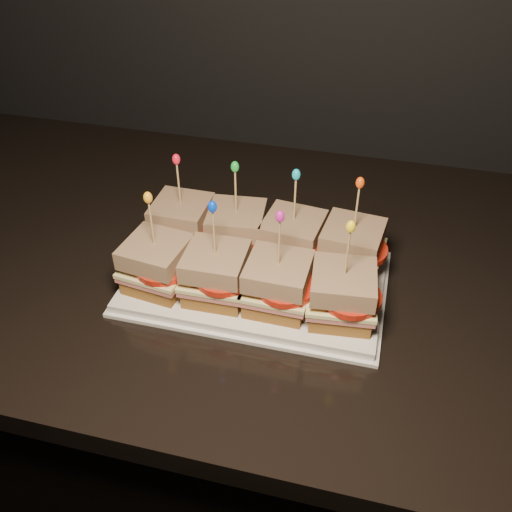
# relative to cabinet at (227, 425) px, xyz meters

# --- Properties ---
(cabinet) EXTENTS (2.35, 0.71, 0.90)m
(cabinet) POSITION_rel_cabinet_xyz_m (0.00, 0.00, 0.00)
(cabinet) COLOR black
(cabinet) RESTS_ON ground
(granite_slab) EXTENTS (2.39, 0.75, 0.04)m
(granite_slab) POSITION_rel_cabinet_xyz_m (0.00, 0.00, 0.47)
(granite_slab) COLOR black
(granite_slab) RESTS_ON cabinet
(platter) EXTENTS (0.37, 0.23, 0.02)m
(platter) POSITION_rel_cabinet_xyz_m (0.08, -0.07, 0.50)
(platter) COLOR white
(platter) RESTS_ON granite_slab
(platter_rim) EXTENTS (0.38, 0.24, 0.01)m
(platter_rim) POSITION_rel_cabinet_xyz_m (0.08, -0.07, 0.49)
(platter_rim) COLOR white
(platter_rim) RESTS_ON granite_slab
(sandwich_0_bread_bot) EXTENTS (0.08, 0.08, 0.02)m
(sandwich_0_bread_bot) POSITION_rel_cabinet_xyz_m (-0.05, -0.02, 0.52)
(sandwich_0_bread_bot) COLOR brown
(sandwich_0_bread_bot) RESTS_ON platter
(sandwich_0_ham) EXTENTS (0.09, 0.09, 0.01)m
(sandwich_0_ham) POSITION_rel_cabinet_xyz_m (-0.05, -0.02, 0.53)
(sandwich_0_ham) COLOR #B05951
(sandwich_0_ham) RESTS_ON sandwich_0_bread_bot
(sandwich_0_cheese) EXTENTS (0.09, 0.09, 0.01)m
(sandwich_0_cheese) POSITION_rel_cabinet_xyz_m (-0.05, -0.02, 0.54)
(sandwich_0_cheese) COLOR #F7EE9E
(sandwich_0_cheese) RESTS_ON sandwich_0_ham
(sandwich_0_tomato) EXTENTS (0.08, 0.08, 0.01)m
(sandwich_0_tomato) POSITION_rel_cabinet_xyz_m (-0.04, -0.03, 0.55)
(sandwich_0_tomato) COLOR red
(sandwich_0_tomato) RESTS_ON sandwich_0_cheese
(sandwich_0_bread_top) EXTENTS (0.08, 0.08, 0.03)m
(sandwich_0_bread_top) POSITION_rel_cabinet_xyz_m (-0.05, -0.02, 0.56)
(sandwich_0_bread_top) COLOR #572810
(sandwich_0_bread_top) RESTS_ON sandwich_0_tomato
(sandwich_0_pick) EXTENTS (0.00, 0.00, 0.09)m
(sandwich_0_pick) POSITION_rel_cabinet_xyz_m (-0.05, -0.02, 0.61)
(sandwich_0_pick) COLOR tan
(sandwich_0_pick) RESTS_ON sandwich_0_bread_top
(sandwich_0_frill) EXTENTS (0.01, 0.01, 0.02)m
(sandwich_0_frill) POSITION_rel_cabinet_xyz_m (-0.05, -0.02, 0.65)
(sandwich_0_frill) COLOR red
(sandwich_0_frill) RESTS_ON sandwich_0_pick
(sandwich_1_bread_bot) EXTENTS (0.09, 0.09, 0.02)m
(sandwich_1_bread_bot) POSITION_rel_cabinet_xyz_m (0.04, -0.02, 0.52)
(sandwich_1_bread_bot) COLOR brown
(sandwich_1_bread_bot) RESTS_ON platter
(sandwich_1_ham) EXTENTS (0.10, 0.10, 0.01)m
(sandwich_1_ham) POSITION_rel_cabinet_xyz_m (0.04, -0.02, 0.53)
(sandwich_1_ham) COLOR #B05951
(sandwich_1_ham) RESTS_ON sandwich_1_bread_bot
(sandwich_1_cheese) EXTENTS (0.10, 0.10, 0.01)m
(sandwich_1_cheese) POSITION_rel_cabinet_xyz_m (0.04, -0.02, 0.54)
(sandwich_1_cheese) COLOR #F7EE9E
(sandwich_1_cheese) RESTS_ON sandwich_1_ham
(sandwich_1_tomato) EXTENTS (0.08, 0.08, 0.01)m
(sandwich_1_tomato) POSITION_rel_cabinet_xyz_m (0.05, -0.03, 0.55)
(sandwich_1_tomato) COLOR red
(sandwich_1_tomato) RESTS_ON sandwich_1_cheese
(sandwich_1_bread_top) EXTENTS (0.09, 0.09, 0.03)m
(sandwich_1_bread_top) POSITION_rel_cabinet_xyz_m (0.04, -0.02, 0.56)
(sandwich_1_bread_top) COLOR #572810
(sandwich_1_bread_top) RESTS_ON sandwich_1_tomato
(sandwich_1_pick) EXTENTS (0.00, 0.00, 0.09)m
(sandwich_1_pick) POSITION_rel_cabinet_xyz_m (0.04, -0.02, 0.61)
(sandwich_1_pick) COLOR tan
(sandwich_1_pick) RESTS_ON sandwich_1_bread_top
(sandwich_1_frill) EXTENTS (0.01, 0.01, 0.02)m
(sandwich_1_frill) POSITION_rel_cabinet_xyz_m (0.04, -0.02, 0.65)
(sandwich_1_frill) COLOR green
(sandwich_1_frill) RESTS_ON sandwich_1_pick
(sandwich_2_bread_bot) EXTENTS (0.09, 0.09, 0.02)m
(sandwich_2_bread_bot) POSITION_rel_cabinet_xyz_m (0.13, -0.02, 0.52)
(sandwich_2_bread_bot) COLOR brown
(sandwich_2_bread_bot) RESTS_ON platter
(sandwich_2_ham) EXTENTS (0.10, 0.10, 0.01)m
(sandwich_2_ham) POSITION_rel_cabinet_xyz_m (0.13, -0.02, 0.53)
(sandwich_2_ham) COLOR #B05951
(sandwich_2_ham) RESTS_ON sandwich_2_bread_bot
(sandwich_2_cheese) EXTENTS (0.10, 0.10, 0.01)m
(sandwich_2_cheese) POSITION_rel_cabinet_xyz_m (0.13, -0.02, 0.54)
(sandwich_2_cheese) COLOR #F7EE9E
(sandwich_2_cheese) RESTS_ON sandwich_2_ham
(sandwich_2_tomato) EXTENTS (0.08, 0.08, 0.01)m
(sandwich_2_tomato) POSITION_rel_cabinet_xyz_m (0.14, -0.03, 0.55)
(sandwich_2_tomato) COLOR red
(sandwich_2_tomato) RESTS_ON sandwich_2_cheese
(sandwich_2_bread_top) EXTENTS (0.09, 0.09, 0.03)m
(sandwich_2_bread_top) POSITION_rel_cabinet_xyz_m (0.13, -0.02, 0.56)
(sandwich_2_bread_top) COLOR #572810
(sandwich_2_bread_top) RESTS_ON sandwich_2_tomato
(sandwich_2_pick) EXTENTS (0.00, 0.00, 0.09)m
(sandwich_2_pick) POSITION_rel_cabinet_xyz_m (0.13, -0.02, 0.61)
(sandwich_2_pick) COLOR tan
(sandwich_2_pick) RESTS_ON sandwich_2_bread_top
(sandwich_2_frill) EXTENTS (0.01, 0.01, 0.02)m
(sandwich_2_frill) POSITION_rel_cabinet_xyz_m (0.13, -0.02, 0.65)
(sandwich_2_frill) COLOR #14AFC4
(sandwich_2_frill) RESTS_ON sandwich_2_pick
(sandwich_3_bread_bot) EXTENTS (0.09, 0.09, 0.02)m
(sandwich_3_bread_bot) POSITION_rel_cabinet_xyz_m (0.21, -0.02, 0.52)
(sandwich_3_bread_bot) COLOR brown
(sandwich_3_bread_bot) RESTS_ON platter
(sandwich_3_ham) EXTENTS (0.10, 0.10, 0.01)m
(sandwich_3_ham) POSITION_rel_cabinet_xyz_m (0.21, -0.02, 0.53)
(sandwich_3_ham) COLOR #B05951
(sandwich_3_ham) RESTS_ON sandwich_3_bread_bot
(sandwich_3_cheese) EXTENTS (0.10, 0.10, 0.01)m
(sandwich_3_cheese) POSITION_rel_cabinet_xyz_m (0.21, -0.02, 0.54)
(sandwich_3_cheese) COLOR #F7EE9E
(sandwich_3_cheese) RESTS_ON sandwich_3_ham
(sandwich_3_tomato) EXTENTS (0.08, 0.08, 0.01)m
(sandwich_3_tomato) POSITION_rel_cabinet_xyz_m (0.23, -0.03, 0.55)
(sandwich_3_tomato) COLOR red
(sandwich_3_tomato) RESTS_ON sandwich_3_cheese
(sandwich_3_bread_top) EXTENTS (0.09, 0.09, 0.03)m
(sandwich_3_bread_top) POSITION_rel_cabinet_xyz_m (0.21, -0.02, 0.56)
(sandwich_3_bread_top) COLOR #572810
(sandwich_3_bread_top) RESTS_ON sandwich_3_tomato
(sandwich_3_pick) EXTENTS (0.00, 0.00, 0.09)m
(sandwich_3_pick) POSITION_rel_cabinet_xyz_m (0.21, -0.02, 0.61)
(sandwich_3_pick) COLOR tan
(sandwich_3_pick) RESTS_ON sandwich_3_bread_top
(sandwich_3_frill) EXTENTS (0.01, 0.01, 0.02)m
(sandwich_3_frill) POSITION_rel_cabinet_xyz_m (0.21, -0.02, 0.65)
(sandwich_3_frill) COLOR #F14A0D
(sandwich_3_frill) RESTS_ON sandwich_3_pick
(sandwich_4_bread_bot) EXTENTS (0.09, 0.09, 0.02)m
(sandwich_4_bread_bot) POSITION_rel_cabinet_xyz_m (-0.05, -0.13, 0.52)
(sandwich_4_bread_bot) COLOR brown
(sandwich_4_bread_bot) RESTS_ON platter
(sandwich_4_ham) EXTENTS (0.10, 0.10, 0.01)m
(sandwich_4_ham) POSITION_rel_cabinet_xyz_m (-0.05, -0.13, 0.53)
(sandwich_4_ham) COLOR #B05951
(sandwich_4_ham) RESTS_ON sandwich_4_bread_bot
(sandwich_4_cheese) EXTENTS (0.10, 0.10, 0.01)m
(sandwich_4_cheese) POSITION_rel_cabinet_xyz_m (-0.05, -0.13, 0.54)
(sandwich_4_cheese) COLOR #F7EE9E
(sandwich_4_cheese) RESTS_ON sandwich_4_ham
(sandwich_4_tomato) EXTENTS (0.08, 0.08, 0.01)m
(sandwich_4_tomato) POSITION_rel_cabinet_xyz_m (-0.04, -0.13, 0.55)
(sandwich_4_tomato) COLOR red
(sandwich_4_tomato) RESTS_ON sandwich_4_cheese
(sandwich_4_bread_top) EXTENTS (0.09, 0.09, 0.03)m
(sandwich_4_bread_top) POSITION_rel_cabinet_xyz_m (-0.05, -0.13, 0.56)
(sandwich_4_bread_top) COLOR #572810
(sandwich_4_bread_top) RESTS_ON sandwich_4_tomato
(sandwich_4_pick) EXTENTS (0.00, 0.00, 0.09)m
(sandwich_4_pick) POSITION_rel_cabinet_xyz_m (-0.05, -0.13, 0.61)
(sandwich_4_pick) COLOR tan
(sandwich_4_pick) RESTS_ON sandwich_4_bread_top
(sandwich_4_frill) EXTENTS (0.01, 0.01, 0.02)m
(sandwich_4_frill) POSITION_rel_cabinet_xyz_m (-0.05, -0.13, 0.65)
(sandwich_4_frill) COLOR orange
(sandwich_4_frill) RESTS_ON sandwich_4_pick
(sandwich_5_bread_bot) EXTENTS (0.08, 0.08, 0.02)m
(sandwich_5_bread_bot) POSITION_rel_cabinet_xyz_m (0.04, -0.13, 0.52)
(sandwich_5_bread_bot) COLOR brown
(sandwich_5_bread_bot) RESTS_ON platter
(sandwich_5_ham) EXTENTS (0.09, 0.09, 0.01)m
(sandwich_5_ham) POSITION_rel_cabinet_xyz_m (0.04, -0.13, 0.53)
(sandwich_5_ham) COLOR #B05951
(sandwich_5_ham) RESTS_ON sandwich_5_bread_bot
(sandwich_5_cheese) EXTENTS (0.09, 0.09, 0.01)m
(sandwich_5_cheese) POSITION_rel_cabinet_xyz_m (0.04, -0.13, 0.54)
(sandwich_5_cheese) COLOR #F7EE9E
(sandwich_5_cheese) RESTS_ON sandwich_5_ham
(sandwich_5_tomato) EXTENTS (0.08, 0.08, 0.01)m
(sandwich_5_tomato) POSITION_rel_cabinet_xyz_m (0.05, -0.13, 0.55)
(sandwich_5_tomato) COLOR red
(sandwich_5_tomato) RESTS_ON sandwich_5_cheese
(sandwich_5_bread_top) EXTENTS (0.09, 0.09, 0.03)m
(sandwich_5_bread_top) POSITION_rel_cabinet_xyz_m (0.04, -0.13, 0.56)
(sandwich_5_bread_top) COLOR #572810
(sandwich_5_bread_top) RESTS_ON sandwich_5_tomato
(sandwich_5_pick) EXTENTS (0.00, 0.00, 0.09)m
(sandwich_5_pick) POSITION_rel_cabinet_xyz_m (0.04, -0.13, 0.61)
(sandwich_5_pick) COLOR tan
(sandwich_5_pick) RESTS_ON sandwich_5_bread_top
(sandwich_5_frill) EXTENTS (0.01, 0.01, 0.02)m
(sandwich_5_frill) POSITION_rel_cabinet_xyz_m (0.04, -0.13, 0.65)
(sandwich_5_frill) COLOR #0438E2
(sandwich_5_frill) RESTS_ON sandwich_5_pick
(sandwich_6_bread_bot) EXTENTS (0.08, 0.08, 0.02)m
(sandwich_6_bread_bot) POSITION_rel_cabinet_xyz_m (0.13, -0.13, 0.52)
(sandwich_6_bread_bot) COLOR brown
(sandwich_6_bread_bot) RESTS_ON platter
(sandwich_6_ham) EXTENTS (0.09, 0.09, 0.01)m
(sandwich_6_ham) POSITION_rel_cabinet_xyz_m (0.13, -0.13, 0.53)
(sandwich_6_ham) COLOR #B05951
(sandwich_6_ham) RESTS_ON sandwich_6_bread_bot
(sandwich_6_cheese) EXTENTS (0.09, 0.09, 0.01)m
(sandwich_6_cheese) POSITION_rel_cabinet_xyz_m (0.13, -0.13, 0.54)
(sandwich_6_cheese) COLOR #F7EE9E
(sandwich_6_cheese) RESTS_ON sandwich_6_ham
(sandwich_6_tomato) EXTENTS (0.08, 0.08, 0.01)m
(sandwich_6_tomato) POSITION_rel_cabinet_xyz_m (0.14, -0.13, 0.55)
(sandwich_6_tomato) COLOR red
(sandwich_6_tomato) RESTS_ON sandwich_6_cheese
(sandwich_6_bread_top) EXTENTS (0.09, 0.09, 0.03)m
(sandwich_6_bread_top) POSITION_rel_cabinet_xyz_m (0.13, -0.13, 0.56)
(sandwich_6_bread_top) COLOR #572810
(sandwich_6_bread_top) RESTS_ON sandwich_6_tomato
(sandwich_6_pick) EXTENTS (0.00, 0.00, 0.09)m
(sandwich_6_pick) POSITION_rel_cabinet_xyz_m (0.13, -0.13, 0.61)
(sandwich_6_pick) COLOR tan
(sandwich_6_pick) RESTS_ON sandwich_6_bread_top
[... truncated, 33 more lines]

